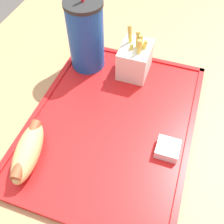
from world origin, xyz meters
TOP-DOWN VIEW (x-y plane):
  - ground_plane at (0.00, 0.00)m, footprint 8.00×8.00m
  - dining_table at (0.00, 0.00)m, footprint 1.34×0.85m
  - food_tray at (-0.01, -0.03)m, footprint 0.45×0.34m
  - soda_cup at (0.14, 0.09)m, footprint 0.09×0.09m
  - hot_dog_far at (-0.15, 0.10)m, footprint 0.14×0.07m
  - fries_carton at (0.15, -0.03)m, footprint 0.09×0.07m
  - sauce_cup_mayo at (-0.05, -0.15)m, footprint 0.04×0.04m

SIDE VIEW (x-z plane):
  - ground_plane at x=0.00m, z-range 0.00..0.00m
  - dining_table at x=0.00m, z-range 0.00..0.70m
  - food_tray at x=-0.01m, z-range 0.70..0.72m
  - sauce_cup_mayo at x=-0.05m, z-range 0.71..0.74m
  - hot_dog_far at x=-0.15m, z-range 0.72..0.76m
  - fries_carton at x=0.15m, z-range 0.69..0.81m
  - soda_cup at x=0.14m, z-range 0.70..0.90m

